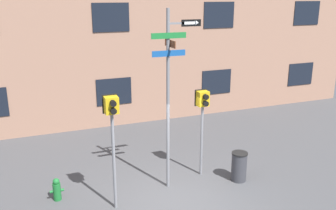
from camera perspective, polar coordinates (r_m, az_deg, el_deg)
ground_plane at (r=10.39m, az=1.00°, el=-14.57°), size 60.00×60.00×0.00m
street_sign_pole at (r=10.07m, az=0.37°, el=2.88°), size 1.41×0.71×5.04m
pedestrian_signal_left at (r=9.23m, az=-8.51°, el=-2.45°), size 0.39×0.40×3.04m
pedestrian_signal_right at (r=11.06m, az=5.30°, el=-0.57°), size 0.39×0.40×2.68m
fire_hydrant at (r=10.77m, az=-16.58°, el=-12.25°), size 0.37×0.21×0.64m
trash_bin at (r=11.46m, az=10.77°, el=-9.18°), size 0.48×0.48×0.89m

